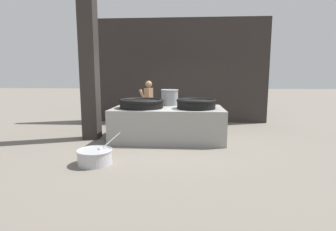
{
  "coord_description": "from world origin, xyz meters",
  "views": [
    {
      "loc": [
        0.49,
        -7.14,
        1.75
      ],
      "look_at": [
        0.0,
        0.0,
        0.67
      ],
      "focal_mm": 28.0,
      "sensor_mm": 36.0,
      "label": 1
    }
  ],
  "objects_px": {
    "prep_bowl_vegetables": "(95,156)",
    "cook": "(149,103)",
    "stock_pot": "(170,97)",
    "giant_wok_far": "(196,103)",
    "giant_wok_near": "(141,103)"
  },
  "relations": [
    {
      "from": "giant_wok_near",
      "to": "stock_pot",
      "type": "distance_m",
      "value": 1.02
    },
    {
      "from": "giant_wok_near",
      "to": "prep_bowl_vegetables",
      "type": "bearing_deg",
      "value": -106.52
    },
    {
      "from": "prep_bowl_vegetables",
      "to": "cook",
      "type": "bearing_deg",
      "value": 80.16
    },
    {
      "from": "stock_pot",
      "to": "prep_bowl_vegetables",
      "type": "bearing_deg",
      "value": -115.62
    },
    {
      "from": "giant_wok_near",
      "to": "stock_pot",
      "type": "xyz_separation_m",
      "value": [
        0.72,
        0.72,
        0.11
      ]
    },
    {
      "from": "stock_pot",
      "to": "cook",
      "type": "distance_m",
      "value": 1.04
    },
    {
      "from": "giant_wok_near",
      "to": "cook",
      "type": "xyz_separation_m",
      "value": [
        -0.01,
        1.41,
        -0.16
      ]
    },
    {
      "from": "giant_wok_near",
      "to": "cook",
      "type": "distance_m",
      "value": 1.42
    },
    {
      "from": "giant_wok_far",
      "to": "prep_bowl_vegetables",
      "type": "relative_size",
      "value": 1.31
    },
    {
      "from": "cook",
      "to": "prep_bowl_vegetables",
      "type": "distance_m",
      "value": 3.58
    },
    {
      "from": "giant_wok_far",
      "to": "stock_pot",
      "type": "bearing_deg",
      "value": 135.26
    },
    {
      "from": "giant_wok_far",
      "to": "stock_pot",
      "type": "relative_size",
      "value": 2.01
    },
    {
      "from": "stock_pot",
      "to": "prep_bowl_vegetables",
      "type": "height_order",
      "value": "stock_pot"
    },
    {
      "from": "stock_pot",
      "to": "cook",
      "type": "bearing_deg",
      "value": 136.52
    },
    {
      "from": "giant_wok_far",
      "to": "cook",
      "type": "xyz_separation_m",
      "value": [
        -1.48,
        1.44,
        -0.16
      ]
    }
  ]
}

